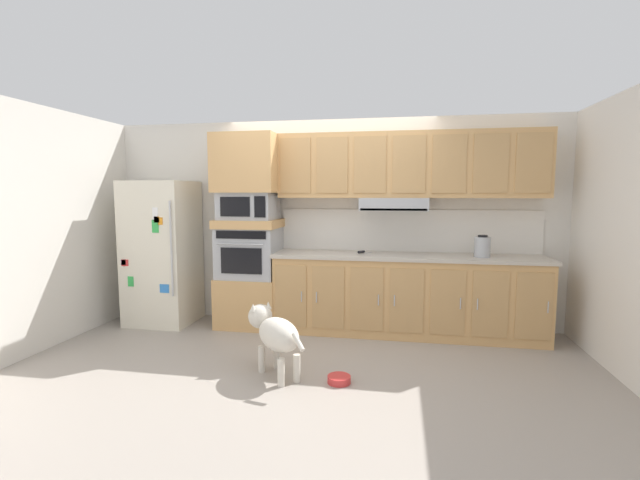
{
  "coord_description": "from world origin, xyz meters",
  "views": [
    {
      "loc": [
        0.83,
        -4.23,
        1.61
      ],
      "look_at": [
        0.05,
        0.08,
        1.14
      ],
      "focal_mm": 24.39,
      "sensor_mm": 36.0,
      "label": 1
    }
  ],
  "objects_px": {
    "refrigerator": "(162,253)",
    "built_in_oven": "(250,252)",
    "screwdriver": "(362,252)",
    "electric_kettle": "(482,247)",
    "dog_food_bowl": "(339,379)",
    "dog": "(274,332)",
    "microwave": "(249,206)"
  },
  "relations": [
    {
      "from": "refrigerator",
      "to": "dog_food_bowl",
      "type": "distance_m",
      "value": 2.9
    },
    {
      "from": "dog_food_bowl",
      "to": "microwave",
      "type": "bearing_deg",
      "value": 131.78
    },
    {
      "from": "microwave",
      "to": "built_in_oven",
      "type": "bearing_deg",
      "value": 179.23
    },
    {
      "from": "refrigerator",
      "to": "electric_kettle",
      "type": "xyz_separation_m",
      "value": [
        3.79,
        0.02,
        0.15
      ]
    },
    {
      "from": "refrigerator",
      "to": "electric_kettle",
      "type": "distance_m",
      "value": 3.79
    },
    {
      "from": "built_in_oven",
      "to": "dog_food_bowl",
      "type": "distance_m",
      "value": 2.13
    },
    {
      "from": "built_in_oven",
      "to": "screwdriver",
      "type": "bearing_deg",
      "value": 1.35
    },
    {
      "from": "dog_food_bowl",
      "to": "refrigerator",
      "type": "bearing_deg",
      "value": 150.15
    },
    {
      "from": "electric_kettle",
      "to": "dog_food_bowl",
      "type": "distance_m",
      "value": 2.21
    },
    {
      "from": "built_in_oven",
      "to": "microwave",
      "type": "xyz_separation_m",
      "value": [
        0.0,
        -0.0,
        0.56
      ]
    },
    {
      "from": "electric_kettle",
      "to": "dog_food_bowl",
      "type": "relative_size",
      "value": 1.2
    },
    {
      "from": "dog",
      "to": "electric_kettle",
      "type": "bearing_deg",
      "value": -100.65
    },
    {
      "from": "refrigerator",
      "to": "dog",
      "type": "height_order",
      "value": "refrigerator"
    },
    {
      "from": "microwave",
      "to": "refrigerator",
      "type": "bearing_deg",
      "value": -176.52
    },
    {
      "from": "built_in_oven",
      "to": "dog",
      "type": "height_order",
      "value": "built_in_oven"
    },
    {
      "from": "dog",
      "to": "dog_food_bowl",
      "type": "height_order",
      "value": "dog"
    },
    {
      "from": "dog_food_bowl",
      "to": "built_in_oven",
      "type": "bearing_deg",
      "value": 131.78
    },
    {
      "from": "refrigerator",
      "to": "screwdriver",
      "type": "xyz_separation_m",
      "value": [
        2.47,
        0.1,
        0.05
      ]
    },
    {
      "from": "built_in_oven",
      "to": "dog",
      "type": "xyz_separation_m",
      "value": [
        0.7,
        -1.36,
        -0.52
      ]
    },
    {
      "from": "electric_kettle",
      "to": "dog",
      "type": "bearing_deg",
      "value": -146.38
    },
    {
      "from": "refrigerator",
      "to": "dog",
      "type": "bearing_deg",
      "value": -35.49
    },
    {
      "from": "built_in_oven",
      "to": "screwdriver",
      "type": "xyz_separation_m",
      "value": [
        1.36,
        0.03,
        0.03
      ]
    },
    {
      "from": "screwdriver",
      "to": "electric_kettle",
      "type": "distance_m",
      "value": 1.32
    },
    {
      "from": "microwave",
      "to": "dog",
      "type": "bearing_deg",
      "value": -62.78
    },
    {
      "from": "built_in_oven",
      "to": "dog_food_bowl",
      "type": "relative_size",
      "value": 3.5
    },
    {
      "from": "built_in_oven",
      "to": "dog_food_bowl",
      "type": "xyz_separation_m",
      "value": [
        1.3,
        -1.45,
        -0.87
      ]
    },
    {
      "from": "refrigerator",
      "to": "microwave",
      "type": "bearing_deg",
      "value": 3.48
    },
    {
      "from": "microwave",
      "to": "dog_food_bowl",
      "type": "relative_size",
      "value": 3.22
    },
    {
      "from": "electric_kettle",
      "to": "dog",
      "type": "relative_size",
      "value": 0.33
    },
    {
      "from": "refrigerator",
      "to": "microwave",
      "type": "height_order",
      "value": "refrigerator"
    },
    {
      "from": "refrigerator",
      "to": "built_in_oven",
      "type": "xyz_separation_m",
      "value": [
        1.11,
        0.07,
        0.02
      ]
    },
    {
      "from": "built_in_oven",
      "to": "dog_food_bowl",
      "type": "height_order",
      "value": "built_in_oven"
    }
  ]
}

